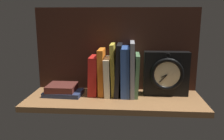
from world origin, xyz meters
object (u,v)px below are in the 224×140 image
Objects in this scene: book_gray_chess at (132,69)px; book_orange_pandolfini at (102,72)px; book_red_requiem at (94,75)px; book_stack_side at (63,90)px; book_cream_twain at (108,76)px; book_green_romantic at (137,75)px; framed_clock at (166,74)px; book_black_skeptic at (118,70)px; book_yellow_seinlanguage at (113,69)px; book_blue_modern at (125,71)px.

book_orange_pandolfini is at bearing 180.00° from book_gray_chess.
book_gray_chess is at bearing 0.00° from book_red_requiem.
book_cream_twain is at bearing 8.28° from book_stack_side.
book_green_romantic is 13.88cm from framed_clock.
book_black_skeptic is 1.16× the size of framed_clock.
book_red_requiem is 20.52cm from book_green_romantic.
book_black_skeptic is 6.74cm from book_gray_chess.
book_black_skeptic is 0.96× the size of book_gray_chess.
book_red_requiem is at bearing 180.00° from book_yellow_seinlanguage.
book_red_requiem is 15.23cm from book_blue_modern.
book_green_romantic is (11.21, 0.00, -2.36)cm from book_yellow_seinlanguage.
book_cream_twain is 0.90× the size of book_green_romantic.
framed_clock is (30.67, 0.13, -0.41)cm from book_orange_pandolfini.
book_blue_modern is (5.76, -0.00, -0.76)cm from book_yellow_seinlanguage.
book_blue_modern is 1.16× the size of book_green_romantic.
book_cream_twain is at bearing 180.00° from book_yellow_seinlanguage.
book_orange_pandolfini is 14.77cm from book_gray_chess.
book_green_romantic is 1.08× the size of book_stack_side.
book_black_skeptic is 9.17cm from book_green_romantic.
book_stack_side is (-26.58, -3.15, -9.82)cm from book_black_skeptic.
book_yellow_seinlanguage reaches higher than framed_clock.
book_orange_pandolfini is 3.66cm from book_cream_twain.
book_gray_chess is at bearing 5.40° from book_stack_side.
book_blue_modern is at bearing -180.00° from book_green_romantic.
book_red_requiem is at bearing -180.00° from book_cream_twain.
book_red_requiem is at bearing 180.00° from book_gray_chess.
framed_clock is at bearing 0.27° from book_cream_twain.
book_blue_modern is 31.50cm from book_stack_side.
book_red_requiem is at bearing 180.00° from book_green_romantic.
book_gray_chess is (11.67, -0.00, 3.87)cm from book_cream_twain.
book_yellow_seinlanguage is at bearing 180.00° from book_gray_chess.
book_yellow_seinlanguage is at bearing -0.00° from book_cream_twain.
book_green_romantic is at bearing 0.00° from book_orange_pandolfini.
book_gray_chess reaches higher than framed_clock.
book_gray_chess reaches higher than book_green_romantic.
book_cream_twain is 22.79cm from book_stack_side.
book_yellow_seinlanguage is 5.81cm from book_blue_modern.
book_orange_pandolfini is 1.24× the size of book_cream_twain.
book_green_romantic is 36.36cm from book_stack_side.
book_cream_twain is at bearing 180.00° from book_blue_modern.
book_cream_twain is 0.72× the size of book_yellow_seinlanguage.
framed_clock is at bearing 0.33° from book_black_skeptic.
book_stack_side is at bearing -173.24° from book_black_skeptic.
book_red_requiem is 0.88× the size of framed_clock.
book_yellow_seinlanguage is 1.00× the size of book_black_skeptic.
framed_clock is (27.68, 0.13, 1.70)cm from book_cream_twain.
book_gray_chess is at bearing 0.00° from book_black_skeptic.
framed_clock is (22.73, 0.13, -1.65)cm from book_black_skeptic.
book_black_skeptic is at bearing -179.67° from framed_clock.
book_stack_side is (-18.64, -3.15, -8.58)cm from book_orange_pandolfini.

